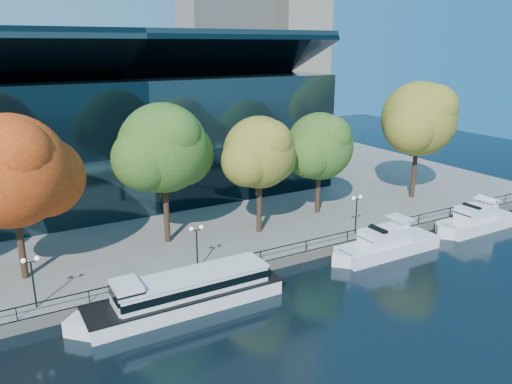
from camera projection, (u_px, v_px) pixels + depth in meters
ground at (280, 286)px, 42.47m from camera, size 160.00×160.00×0.00m
promenade at (146, 182)px, 72.60m from camera, size 90.00×67.08×1.00m
railing at (261, 252)px, 44.62m from camera, size 88.20×0.08×0.99m
convention_building at (123, 135)px, 64.59m from camera, size 50.00×24.57×21.43m
tour_boat at (181, 292)px, 38.51m from camera, size 16.98×3.79×3.22m
cruiser_near at (385, 244)px, 48.55m from camera, size 12.27×3.16×3.56m
cruiser_far at (475, 220)px, 54.94m from camera, size 11.08×3.07×3.62m
tree_1 at (13, 173)px, 39.27m from camera, size 11.37×9.32×13.75m
tree_2 at (165, 150)px, 46.84m from camera, size 10.61×8.70×13.67m
tree_3 at (261, 154)px, 49.75m from camera, size 9.05×7.42×12.05m
tree_4 at (321, 148)px, 55.96m from camera, size 9.46×7.75×11.58m
tree_5 at (420, 120)px, 61.02m from camera, size 11.38×9.33×14.57m
lamp_0 at (32, 270)px, 36.24m from camera, size 1.26×0.36×4.03m
lamp_1 at (197, 237)px, 42.42m from camera, size 1.26×0.36×4.03m
lamp_2 at (357, 206)px, 50.84m from camera, size 1.26×0.36×4.03m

